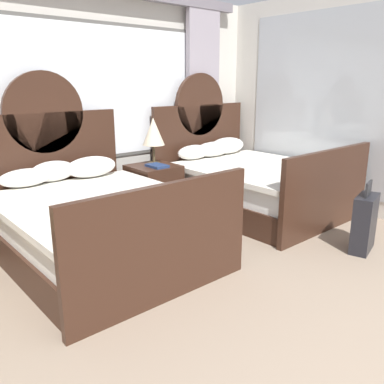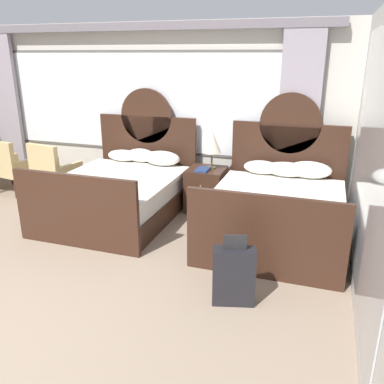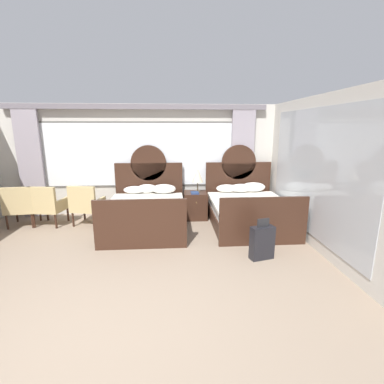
% 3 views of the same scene
% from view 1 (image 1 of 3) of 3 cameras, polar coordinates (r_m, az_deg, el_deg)
% --- Properties ---
extents(wall_back_window, '(6.70, 0.22, 2.70)m').
position_cam_1_polar(wall_back_window, '(4.65, -23.84, 11.68)').
color(wall_back_window, beige).
rests_on(wall_back_window, ground_plane).
extents(bed_near_window, '(1.64, 2.13, 1.73)m').
position_cam_1_polar(bed_near_window, '(3.90, -13.75, -3.84)').
color(bed_near_window, '#382116').
rests_on(bed_near_window, ground_plane).
extents(bed_near_mirror, '(1.64, 2.13, 1.73)m').
position_cam_1_polar(bed_near_mirror, '(5.26, 8.20, 1.48)').
color(bed_near_mirror, '#382116').
rests_on(bed_near_mirror, ground_plane).
extents(nightstand_between_beds, '(0.54, 0.56, 0.64)m').
position_cam_1_polar(nightstand_between_beds, '(4.94, -5.43, 0.16)').
color(nightstand_between_beds, '#382116').
rests_on(nightstand_between_beds, ground_plane).
extents(table_lamp_on_nightstand, '(0.27, 0.27, 0.56)m').
position_cam_1_polar(table_lamp_on_nightstand, '(4.89, -5.52, 8.49)').
color(table_lamp_on_nightstand, brown).
rests_on(table_lamp_on_nightstand, nightstand_between_beds).
extents(book_on_nightstand, '(0.18, 0.26, 0.03)m').
position_cam_1_polar(book_on_nightstand, '(4.76, -4.99, 3.74)').
color(book_on_nightstand, navy).
rests_on(book_on_nightstand, nightstand_between_beds).
extents(suitcase_on_floor, '(0.42, 0.26, 0.70)m').
position_cam_1_polar(suitcase_on_floor, '(4.27, 23.32, -4.06)').
color(suitcase_on_floor, black).
rests_on(suitcase_on_floor, ground_plane).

